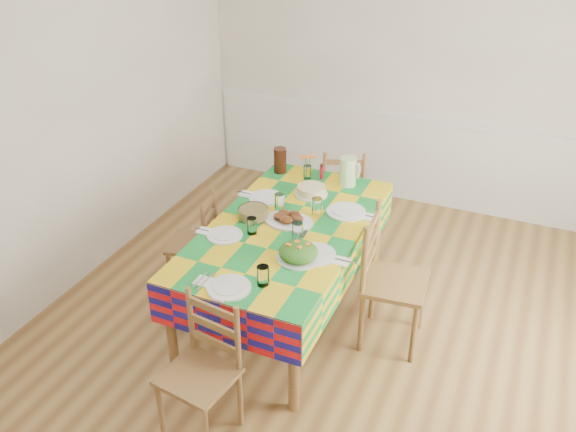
% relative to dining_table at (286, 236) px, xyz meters
% --- Properties ---
extents(room, '(4.58, 5.08, 2.78)m').
position_rel_dining_table_xyz_m(room, '(0.48, -0.26, 0.66)').
color(room, brown).
rests_on(room, ground).
extents(wainscot, '(4.41, 0.06, 0.92)m').
position_rel_dining_table_xyz_m(wainscot, '(0.48, 2.22, -0.20)').
color(wainscot, white).
rests_on(wainscot, room).
extents(dining_table, '(1.07, 1.99, 0.77)m').
position_rel_dining_table_xyz_m(dining_table, '(0.00, 0.00, 0.00)').
color(dining_table, brown).
rests_on(dining_table, room).
extents(setting_near_head, '(0.45, 0.30, 0.13)m').
position_rel_dining_table_xyz_m(setting_near_head, '(0.04, -0.80, 0.12)').
color(setting_near_head, white).
rests_on(setting_near_head, dining_table).
extents(setting_left_near, '(0.47, 0.28, 0.12)m').
position_rel_dining_table_xyz_m(setting_left_near, '(-0.29, -0.26, 0.11)').
color(setting_left_near, white).
rests_on(setting_left_near, dining_table).
extents(setting_left_far, '(0.50, 0.29, 0.13)m').
position_rel_dining_table_xyz_m(setting_left_far, '(-0.27, 0.28, 0.11)').
color(setting_left_far, white).
rests_on(setting_left_far, dining_table).
extents(setting_right_near, '(0.54, 0.31, 0.14)m').
position_rel_dining_table_xyz_m(setting_right_near, '(0.27, -0.23, 0.12)').
color(setting_right_near, white).
rests_on(setting_right_near, dining_table).
extents(setting_right_far, '(0.56, 0.32, 0.14)m').
position_rel_dining_table_xyz_m(setting_right_far, '(0.28, 0.31, 0.12)').
color(setting_right_far, white).
rests_on(setting_right_far, dining_table).
extents(meat_platter, '(0.38, 0.27, 0.07)m').
position_rel_dining_table_xyz_m(meat_platter, '(-0.01, 0.06, 0.12)').
color(meat_platter, white).
rests_on(meat_platter, dining_table).
extents(salad_platter, '(0.29, 0.29, 0.12)m').
position_rel_dining_table_xyz_m(salad_platter, '(0.24, -0.36, 0.13)').
color(salad_platter, white).
rests_on(salad_platter, dining_table).
extents(pasta_bowl, '(0.23, 0.23, 0.08)m').
position_rel_dining_table_xyz_m(pasta_bowl, '(-0.27, 0.01, 0.13)').
color(pasta_bowl, white).
rests_on(pasta_bowl, dining_table).
extents(cake, '(0.27, 0.27, 0.07)m').
position_rel_dining_table_xyz_m(cake, '(-0.02, 0.53, 0.12)').
color(cake, white).
rests_on(cake, dining_table).
extents(serving_utensils, '(0.14, 0.31, 0.01)m').
position_rel_dining_table_xyz_m(serving_utensils, '(0.14, -0.11, 0.09)').
color(serving_utensils, black).
rests_on(serving_utensils, dining_table).
extents(flower_vase, '(0.14, 0.11, 0.22)m').
position_rel_dining_table_xyz_m(flower_vase, '(-0.16, 0.80, 0.18)').
color(flower_vase, white).
rests_on(flower_vase, dining_table).
extents(hot_sauce, '(0.03, 0.03, 0.14)m').
position_rel_dining_table_xyz_m(hot_sauce, '(-0.05, 0.83, 0.15)').
color(hot_sauce, red).
rests_on(hot_sauce, dining_table).
extents(green_pitcher, '(0.14, 0.14, 0.24)m').
position_rel_dining_table_xyz_m(green_pitcher, '(0.19, 0.82, 0.21)').
color(green_pitcher, '#B9DD9C').
rests_on(green_pitcher, dining_table).
extents(tea_pitcher, '(0.11, 0.11, 0.22)m').
position_rel_dining_table_xyz_m(tea_pitcher, '(-0.42, 0.82, 0.19)').
color(tea_pitcher, black).
rests_on(tea_pitcher, dining_table).
extents(name_card, '(0.08, 0.02, 0.02)m').
position_rel_dining_table_xyz_m(name_card, '(-0.02, -0.98, 0.09)').
color(name_card, white).
rests_on(name_card, dining_table).
extents(chair_near, '(0.46, 0.44, 0.92)m').
position_rel_dining_table_xyz_m(chair_near, '(0.01, -1.26, -0.24)').
color(chair_near, brown).
rests_on(chair_near, room).
extents(chair_far, '(0.50, 0.49, 0.90)m').
position_rel_dining_table_xyz_m(chair_far, '(0.01, 1.26, -0.24)').
color(chair_far, brown).
rests_on(chair_far, room).
extents(chair_left, '(0.44, 0.45, 0.85)m').
position_rel_dining_table_xyz_m(chair_left, '(-0.80, 0.01, -0.27)').
color(chair_left, brown).
rests_on(chair_left, room).
extents(chair_right, '(0.47, 0.49, 1.04)m').
position_rel_dining_table_xyz_m(chair_right, '(0.79, -0.00, -0.18)').
color(chair_right, brown).
rests_on(chair_right, room).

